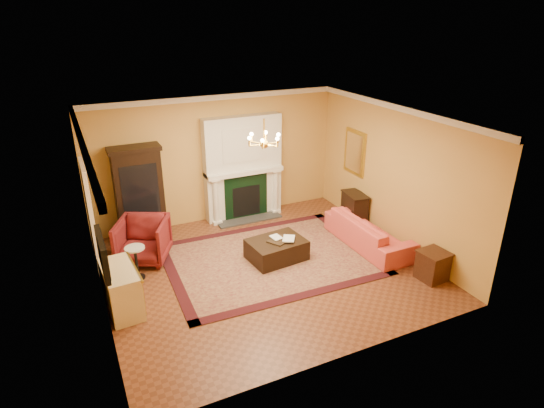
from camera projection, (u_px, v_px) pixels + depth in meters
floor at (265, 269)px, 9.00m from camera, size 6.00×5.50×0.02m
ceiling at (264, 118)px, 7.82m from camera, size 6.00×5.50×0.02m
wall_back at (216, 159)px, 10.71m from camera, size 6.00×0.02×3.00m
wall_front at (349, 270)px, 6.12m from camera, size 6.00×0.02×3.00m
wall_left at (93, 230)px, 7.23m from camera, size 0.02×5.50×3.00m
wall_right at (394, 176)px, 9.60m from camera, size 0.02×5.50×3.00m
fireplace at (243, 170)px, 10.91m from camera, size 1.90×0.70×2.50m
crown_molding at (243, 112)px, 8.65m from camera, size 6.00×5.50×0.12m
doorway at (91, 215)px, 8.85m from camera, size 0.08×1.05×2.10m
tv_panel at (103, 254)px, 6.82m from camera, size 0.09×0.95×0.58m
gilt_mirror at (355, 152)px, 10.69m from camera, size 0.06×0.76×1.05m
chandelier at (264, 141)px, 7.98m from camera, size 0.63×0.55×0.53m
oriental_rug at (270, 259)px, 9.36m from camera, size 4.23×3.23×0.02m
china_cabinet at (139, 195)px, 9.94m from camera, size 1.01×0.46×2.00m
wingback_armchair at (143, 238)px, 9.14m from camera, size 1.25×1.23×0.98m
pedestal_table at (136, 261)px, 8.54m from camera, size 0.37×0.37×0.67m
commode at (121, 289)px, 7.64m from camera, size 0.57×1.09×0.79m
coral_sofa at (369, 227)px, 9.75m from camera, size 0.66×2.23×0.87m
end_table at (433, 266)px, 8.57m from camera, size 0.51×0.51×0.55m
console_table at (354, 210)px, 10.77m from camera, size 0.47×0.72×0.75m
leather_ottoman at (276, 249)px, 9.28m from camera, size 1.19×0.92×0.41m
ottoman_tray at (279, 240)px, 9.19m from camera, size 0.55×0.52×0.03m
book_a at (272, 233)px, 9.14m from camera, size 0.19×0.05×0.26m
book_b at (283, 232)px, 9.14m from camera, size 0.21×0.15×0.32m
topiary_left at (218, 162)px, 10.51m from camera, size 0.17×0.17×0.47m
topiary_right at (267, 156)px, 11.01m from camera, size 0.16×0.16×0.44m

